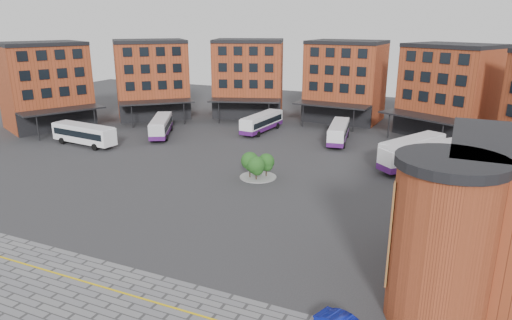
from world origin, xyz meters
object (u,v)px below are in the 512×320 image
at_px(bus_a, 84,133).
at_px(bus_d, 339,132).
at_px(bus_f, 423,156).
at_px(bus_b, 161,126).
at_px(bus_e, 413,149).
at_px(tree_island, 257,165).
at_px(bus_c, 262,122).

height_order(bus_a, bus_d, bus_a).
distance_m(bus_d, bus_f, 16.02).
xyz_separation_m(bus_b, bus_f, (40.38, -1.39, 0.20)).
relative_size(bus_a, bus_f, 1.06).
height_order(bus_e, bus_f, bus_f).
bearing_deg(bus_e, bus_d, -179.18).
relative_size(tree_island, bus_c, 0.40).
bearing_deg(bus_e, bus_a, -138.16).
relative_size(bus_a, bus_d, 1.05).
bearing_deg(tree_island, bus_d, 77.59).
distance_m(tree_island, bus_d, 21.07).
relative_size(bus_c, bus_f, 1.03).
distance_m(tree_island, bus_e, 21.77).
distance_m(bus_b, bus_e, 38.80).
height_order(bus_d, bus_f, bus_f).
bearing_deg(bus_f, bus_e, 158.53).
relative_size(bus_c, bus_e, 0.96).
bearing_deg(bus_f, bus_b, -139.04).
xyz_separation_m(tree_island, bus_b, (-22.75, 12.74, -0.11)).
bearing_deg(bus_d, bus_e, -35.67).
bearing_deg(bus_e, bus_b, -149.36).
distance_m(bus_c, bus_f, 28.62).
height_order(tree_island, bus_b, tree_island).
distance_m(bus_c, bus_e, 25.95).
distance_m(bus_a, bus_f, 48.21).
bearing_deg(bus_d, bus_a, -162.04).
relative_size(tree_island, bus_d, 0.41).
relative_size(bus_b, bus_c, 0.97).
bearing_deg(bus_d, tree_island, -111.28).
height_order(bus_d, bus_e, bus_e).
bearing_deg(tree_island, bus_c, 112.13).
xyz_separation_m(bus_b, bus_d, (27.28, 7.83, -0.03)).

